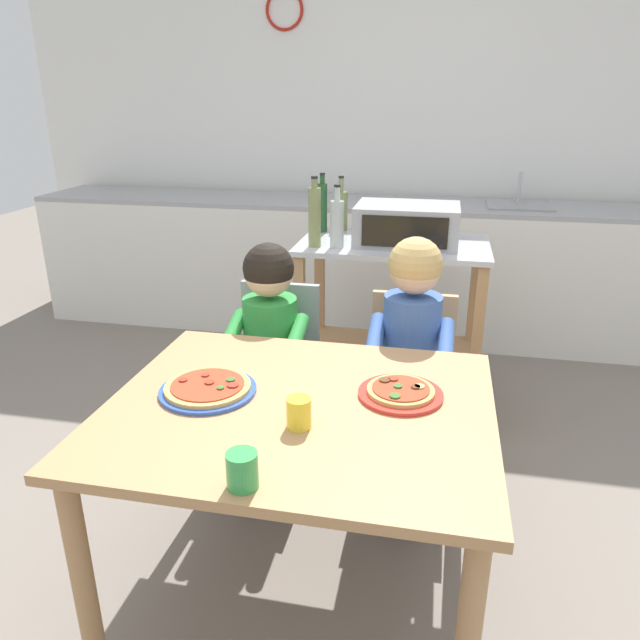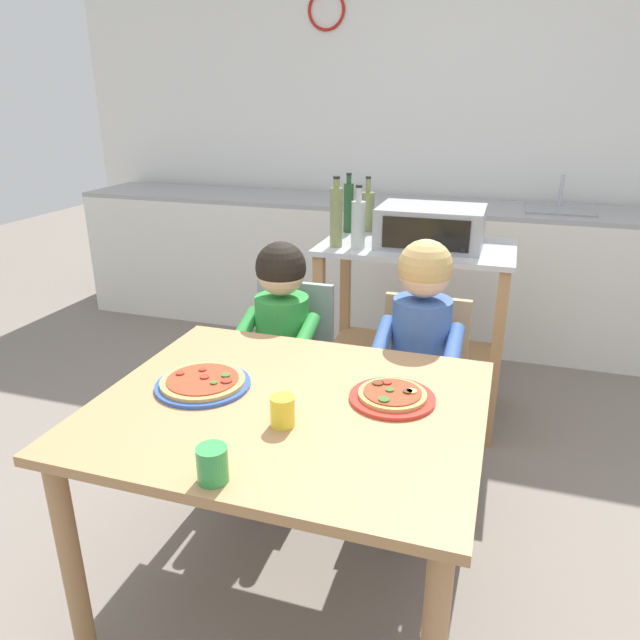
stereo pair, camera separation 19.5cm
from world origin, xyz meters
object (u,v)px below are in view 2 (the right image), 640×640
Objects in this scene: bottle_clear_vinegar at (336,216)px; dining_chair_left at (288,363)px; child_in_green_shirt at (277,333)px; dining_chair_right at (420,384)px; dining_table at (289,433)px; pizza_plate_blue_rimmed at (203,383)px; kitchen_island_cart at (414,304)px; pizza_plate_red_rimmed at (392,396)px; bottle_brown_beer at (367,210)px; child_in_blue_striped_shirt at (418,346)px; drinking_cup_green at (212,464)px; bottle_slim_sauce at (358,223)px; bottle_squat_spirits at (348,207)px; drinking_cup_yellow at (283,411)px; toaster_oven at (431,226)px.

bottle_clear_vinegar reaches higher than dining_chair_left.
dining_chair_right is at bearing 9.28° from child_in_green_shirt.
dining_table is 3.82× the size of pizza_plate_blue_rimmed.
kitchen_island_cart is at bearing 59.98° from child_in_green_shirt.
pizza_plate_red_rimmed is at bearing -65.70° from bottle_clear_vinegar.
dining_chair_right is at bearing -63.37° from bottle_brown_beer.
child_in_blue_striped_shirt is (0.29, 0.61, 0.07)m from dining_table.
child_in_green_shirt is 11.43× the size of drinking_cup_green.
kitchen_island_cart is 3.12× the size of bottle_slim_sauce.
child_in_green_shirt is at bearing -92.58° from bottle_squat_spirits.
kitchen_island_cart is 0.68m from dining_chair_right.
bottle_slim_sauce is at bearing 95.15° from dining_table.
kitchen_island_cart is at bearing 55.54° from dining_chair_left.
drinking_cup_yellow is (0.28, -1.67, -0.25)m from bottle_squat_spirits.
drinking_cup_yellow is (0.32, -0.14, 0.03)m from pizza_plate_blue_rimmed.
kitchen_island_cart is 1.44m from pizza_plate_blue_rimmed.
kitchen_island_cart is 3.62× the size of pizza_plate_red_rimmed.
bottle_slim_sauce is 1.29m from dining_table.
bottle_slim_sauce is (0.05, -0.38, 0.01)m from bottle_brown_beer.
child_in_blue_striped_shirt is (0.14, -0.77, 0.11)m from kitchen_island_cart.
dining_table is 13.00× the size of drinking_cup_yellow.
bottle_squat_spirits is 1.20× the size of pizza_plate_red_rimmed.
child_in_blue_striped_shirt reaches higher than drinking_cup_green.
child_in_blue_striped_shirt is 1.06m from drinking_cup_green.
kitchen_island_cart is 0.82× the size of dining_table.
bottle_squat_spirits is (-0.09, -0.06, 0.03)m from bottle_brown_beer.
dining_chair_right is 2.77× the size of pizza_plate_blue_rimmed.
kitchen_island_cart is 1.80m from drinking_cup_green.
dining_chair_left is at bearing 131.96° from pizza_plate_red_rimmed.
bottle_brown_beer is 1.75m from drinking_cup_yellow.
child_in_green_shirt is 11.76× the size of drinking_cup_yellow.
kitchen_island_cart reaches higher than drinking_cup_green.
kitchen_island_cart reaches higher than drinking_cup_yellow.
bottle_brown_beer is 3.31× the size of drinking_cup_yellow.
kitchen_island_cart is 0.86× the size of child_in_blue_striped_shirt.
child_in_blue_striped_shirt is at bearing 64.79° from dining_table.
dining_table is 1.11× the size of child_in_green_shirt.
dining_chair_left is at bearing 110.04° from drinking_cup_yellow.
bottle_slim_sauce is 1.16× the size of pizza_plate_red_rimmed.
bottle_slim_sauce reaches higher than bottle_brown_beer.
bottle_brown_beer is at bearing 33.79° from bottle_squat_spirits.
dining_chair_left reaches higher than dining_table.
pizza_plate_blue_rimmed is (-0.07, -1.21, -0.30)m from bottle_clear_vinegar.
child_in_green_shirt is at bearing 177.79° from child_in_blue_striped_shirt.
bottle_clear_vinegar is at bearing -98.75° from bottle_brown_beer.
kitchen_island_cart is 1.14× the size of dining_chair_left.
toaster_oven is at bearing 96.97° from dining_chair_right.
child_in_blue_striped_shirt reaches higher than child_in_green_shirt.
dining_chair_right is at bearing 50.98° from pizza_plate_blue_rimmed.
child_in_green_shirt is at bearing 137.84° from pizza_plate_red_rimmed.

